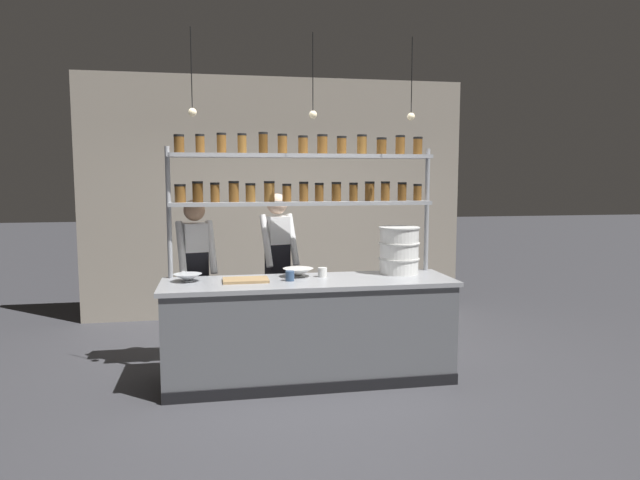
% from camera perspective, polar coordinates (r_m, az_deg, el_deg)
% --- Properties ---
extents(ground_plane, '(40.00, 40.00, 0.00)m').
position_cam_1_polar(ground_plane, '(5.36, -1.08, -13.74)').
color(ground_plane, '#3D3D42').
extents(back_wall, '(5.02, 0.12, 3.12)m').
position_cam_1_polar(back_wall, '(7.56, -4.28, 4.19)').
color(back_wall, '#9E9384').
rests_on(back_wall, ground_plane).
extents(prep_counter, '(2.62, 0.76, 0.92)m').
position_cam_1_polar(prep_counter, '(5.22, -1.09, -9.00)').
color(prep_counter, slate).
rests_on(prep_counter, ground_plane).
extents(spice_shelf_unit, '(2.50, 0.28, 2.25)m').
position_cam_1_polar(spice_shelf_unit, '(5.36, -1.78, 5.76)').
color(spice_shelf_unit, '#999BA0').
rests_on(spice_shelf_unit, ground_plane).
extents(chef_left, '(0.41, 0.33, 1.62)m').
position_cam_1_polar(chef_left, '(5.66, -12.31, -3.06)').
color(chef_left, black).
rests_on(chef_left, ground_plane).
extents(chef_center, '(0.41, 0.34, 1.67)m').
position_cam_1_polar(chef_center, '(5.90, -4.25, -2.24)').
color(chef_center, black).
rests_on(chef_center, ground_plane).
extents(container_stack, '(0.39, 0.39, 0.45)m').
position_cam_1_polar(container_stack, '(5.49, 7.91, -1.01)').
color(container_stack, white).
rests_on(container_stack, prep_counter).
extents(cutting_board, '(0.40, 0.26, 0.02)m').
position_cam_1_polar(cutting_board, '(5.09, -7.44, -3.99)').
color(cutting_board, '#A88456').
rests_on(cutting_board, prep_counter).
extents(prep_bowl_near_left, '(0.25, 0.25, 0.07)m').
position_cam_1_polar(prep_bowl_near_left, '(5.17, -13.09, -3.70)').
color(prep_bowl_near_left, silver).
rests_on(prep_bowl_near_left, prep_counter).
extents(prep_bowl_center_front, '(0.28, 0.28, 0.08)m').
position_cam_1_polar(prep_bowl_center_front, '(5.28, -2.20, -3.27)').
color(prep_bowl_center_front, silver).
rests_on(prep_bowl_center_front, prep_counter).
extents(serving_cup_front, '(0.08, 0.08, 0.09)m').
position_cam_1_polar(serving_cup_front, '(5.07, -3.03, -3.61)').
color(serving_cup_front, '#334C70').
rests_on(serving_cup_front, prep_counter).
extents(serving_cup_by_board, '(0.09, 0.09, 0.09)m').
position_cam_1_polar(serving_cup_by_board, '(5.26, 0.24, -3.25)').
color(serving_cup_by_board, silver).
rests_on(serving_cup_by_board, prep_counter).
extents(pendant_light_row, '(1.99, 0.07, 0.73)m').
position_cam_1_polar(pendant_light_row, '(5.07, -1.21, 12.88)').
color(pendant_light_row, black).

